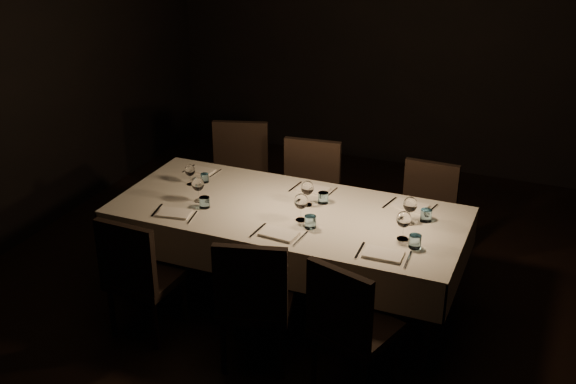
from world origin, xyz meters
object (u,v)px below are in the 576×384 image
at_px(chair_far_left, 239,176).
at_px(chair_far_right, 426,213).
at_px(chair_near_left, 138,272).
at_px(chair_near_center, 254,298).
at_px(chair_near_right, 349,323).
at_px(chair_far_center, 308,195).
at_px(dining_table, 288,219).

xyz_separation_m(chair_far_left, chair_far_right, (1.65, -0.01, -0.05)).
bearing_deg(chair_far_left, chair_far_right, -18.10).
xyz_separation_m(chair_near_left, chair_near_center, (0.87, -0.01, 0.02)).
xyz_separation_m(chair_near_center, chair_far_left, (-0.92, 1.67, 0.02)).
relative_size(chair_near_center, chair_near_right, 1.03).
xyz_separation_m(chair_far_left, chair_far_center, (0.70, -0.13, -0.01)).
distance_m(chair_near_left, chair_far_center, 1.66).
xyz_separation_m(chair_near_center, chair_far_center, (-0.23, 1.54, 0.01)).
height_order(chair_near_right, chair_far_left, chair_far_left).
xyz_separation_m(dining_table, chair_near_right, (0.74, -0.82, -0.17)).
xyz_separation_m(chair_near_left, chair_far_right, (1.60, 1.65, -0.01)).
height_order(chair_near_right, chair_far_right, chair_near_right).
height_order(dining_table, chair_far_center, chair_far_center).
bearing_deg(dining_table, chair_far_right, 45.73).
bearing_deg(dining_table, chair_far_center, 99.55).
distance_m(chair_near_left, chair_far_left, 1.66).
bearing_deg(chair_far_left, chair_far_center, -28.42).
relative_size(chair_near_left, chair_near_center, 0.96).
height_order(chair_near_left, chair_near_center, chair_near_center).
bearing_deg(chair_near_center, chair_far_left, -76.17).
relative_size(dining_table, chair_near_right, 2.71).
bearing_deg(chair_far_center, dining_table, -87.06).
bearing_deg(chair_far_center, chair_far_left, 162.63).
bearing_deg(chair_near_left, chair_near_right, -178.66).
distance_m(dining_table, chair_far_left, 1.20).
bearing_deg(chair_near_right, chair_far_left, -30.04).
bearing_deg(chair_far_right, chair_near_center, -112.51).
xyz_separation_m(chair_near_left, chair_far_left, (-0.05, 1.66, 0.04)).
relative_size(chair_near_center, chair_far_right, 1.06).
height_order(chair_far_center, chair_far_right, chair_far_center).
relative_size(dining_table, chair_far_center, 2.57).
relative_size(dining_table, chair_far_right, 2.81).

